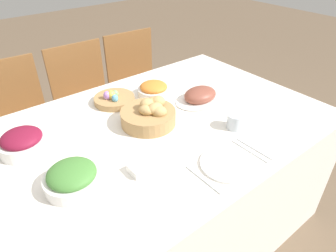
{
  "coord_description": "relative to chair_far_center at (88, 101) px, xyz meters",
  "views": [
    {
      "loc": [
        -0.74,
        -0.99,
        1.58
      ],
      "look_at": [
        -0.01,
        -0.08,
        0.8
      ],
      "focal_mm": 32.0,
      "sensor_mm": 36.0,
      "label": 1
    }
  ],
  "objects": [
    {
      "name": "ground_plane",
      "position": [
        -0.02,
        -0.92,
        -0.49
      ],
      "size": [
        12.0,
        12.0,
        0.0
      ],
      "primitive_type": "plane",
      "color": "brown"
    },
    {
      "name": "dining_table",
      "position": [
        -0.02,
        -0.92,
        -0.11
      ],
      "size": [
        1.69,
        1.13,
        0.76
      ],
      "color": "white",
      "rests_on": "ground"
    },
    {
      "name": "chair_far_center",
      "position": [
        0.0,
        0.0,
        0.0
      ],
      "size": [
        0.43,
        0.43,
        0.89
      ],
      "rotation": [
        0.0,
        0.0,
        -0.02
      ],
      "color": "brown",
      "rests_on": "ground"
    },
    {
      "name": "chair_far_left",
      "position": [
        -0.49,
        -0.0,
        0.0
      ],
      "size": [
        0.44,
        0.44,
        0.89
      ],
      "rotation": [
        0.0,
        0.0,
        -0.05
      ],
      "color": "brown",
      "rests_on": "ground"
    },
    {
      "name": "chair_far_right",
      "position": [
        0.46,
        -0.0,
        0.0
      ],
      "size": [
        0.45,
        0.45,
        0.89
      ],
      "rotation": [
        0.0,
        0.0,
        -0.07
      ],
      "color": "brown",
      "rests_on": "ground"
    },
    {
      "name": "bread_basket",
      "position": [
        -0.05,
        -0.88,
        0.32
      ],
      "size": [
        0.27,
        0.27,
        0.12
      ],
      "color": "#AD8451",
      "rests_on": "dining_table"
    },
    {
      "name": "egg_basket",
      "position": [
        -0.08,
        -0.59,
        0.3
      ],
      "size": [
        0.22,
        0.22,
        0.08
      ],
      "color": "#AD8451",
      "rests_on": "dining_table"
    },
    {
      "name": "ham_platter",
      "position": [
        0.31,
        -0.87,
        0.3
      ],
      "size": [
        0.31,
        0.21,
        0.08
      ],
      "color": "white",
      "rests_on": "dining_table"
    },
    {
      "name": "green_salad_bowl",
      "position": [
        -0.53,
        -1.06,
        0.32
      ],
      "size": [
        0.21,
        0.21,
        0.09
      ],
      "color": "white",
      "rests_on": "dining_table"
    },
    {
      "name": "beet_salad_bowl",
      "position": [
        -0.6,
        -0.73,
        0.32
      ],
      "size": [
        0.2,
        0.2,
        0.1
      ],
      "color": "white",
      "rests_on": "dining_table"
    },
    {
      "name": "carrot_bowl",
      "position": [
        0.14,
        -0.66,
        0.31
      ],
      "size": [
        0.18,
        0.18,
        0.08
      ],
      "color": "white",
      "rests_on": "dining_table"
    },
    {
      "name": "dinner_plate",
      "position": [
        0.02,
        -1.34,
        0.28
      ],
      "size": [
        0.23,
        0.23,
        0.01
      ],
      "color": "white",
      "rests_on": "dining_table"
    },
    {
      "name": "fork",
      "position": [
        -0.12,
        -1.34,
        0.28
      ],
      "size": [
        0.01,
        0.19,
        0.0
      ],
      "rotation": [
        0.0,
        0.0,
        -0.01
      ],
      "color": "silver",
      "rests_on": "dining_table"
    },
    {
      "name": "knife",
      "position": [
        0.16,
        -1.34,
        0.28
      ],
      "size": [
        0.01,
        0.19,
        0.0
      ],
      "rotation": [
        0.0,
        0.0,
        -0.01
      ],
      "color": "silver",
      "rests_on": "dining_table"
    },
    {
      "name": "spoon",
      "position": [
        0.19,
        -1.34,
        0.28
      ],
      "size": [
        0.01,
        0.19,
        0.0
      ],
      "rotation": [
        0.0,
        0.0,
        0.01
      ],
      "color": "silver",
      "rests_on": "dining_table"
    },
    {
      "name": "drinking_cup",
      "position": [
        0.25,
        -1.17,
        0.31
      ],
      "size": [
        0.08,
        0.08,
        0.07
      ],
      "color": "silver",
      "rests_on": "dining_table"
    },
    {
      "name": "butter_dish",
      "position": [
        -0.27,
        -1.15,
        0.29
      ],
      "size": [
        0.12,
        0.07,
        0.03
      ],
      "color": "white",
      "rests_on": "dining_table"
    }
  ]
}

